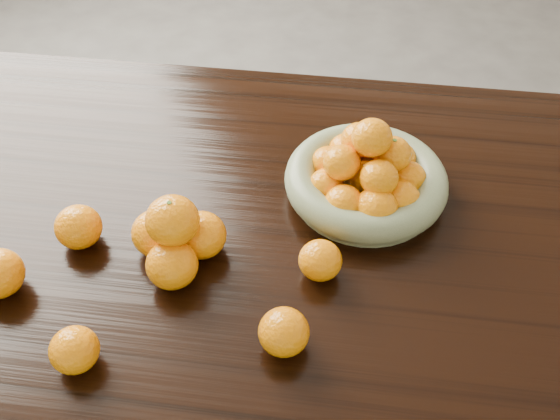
# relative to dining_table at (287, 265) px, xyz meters

# --- Properties ---
(dining_table) EXTENTS (2.00, 1.00, 0.75)m
(dining_table) POSITION_rel_dining_table_xyz_m (0.00, 0.00, 0.00)
(dining_table) COLOR black
(dining_table) RESTS_ON ground
(fruit_bowl) EXTENTS (0.30, 0.30, 0.17)m
(fruit_bowl) POSITION_rel_dining_table_xyz_m (0.13, 0.12, 0.13)
(fruit_bowl) COLOR gray
(fruit_bowl) RESTS_ON dining_table
(orange_pyramid) EXTENTS (0.16, 0.15, 0.14)m
(orange_pyramid) POSITION_rel_dining_table_xyz_m (-0.18, -0.08, 0.14)
(orange_pyramid) COLOR #FE9607
(orange_pyramid) RESTS_ON dining_table
(loose_orange_1) EXTENTS (0.07, 0.07, 0.07)m
(loose_orange_1) POSITION_rel_dining_table_xyz_m (-0.28, -0.30, 0.12)
(loose_orange_1) COLOR #FE9607
(loose_orange_1) RESTS_ON dining_table
(loose_orange_2) EXTENTS (0.08, 0.08, 0.07)m
(loose_orange_2) POSITION_rel_dining_table_xyz_m (0.02, -0.23, 0.13)
(loose_orange_2) COLOR #FE9607
(loose_orange_2) RESTS_ON dining_table
(loose_orange_3) EXTENTS (0.08, 0.08, 0.08)m
(loose_orange_3) POSITION_rel_dining_table_xyz_m (-0.35, -0.07, 0.13)
(loose_orange_3) COLOR #FE9607
(loose_orange_3) RESTS_ON dining_table
(loose_orange_4) EXTENTS (0.07, 0.07, 0.07)m
(loose_orange_4) POSITION_rel_dining_table_xyz_m (0.06, -0.08, 0.12)
(loose_orange_4) COLOR #FE9607
(loose_orange_4) RESTS_ON dining_table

